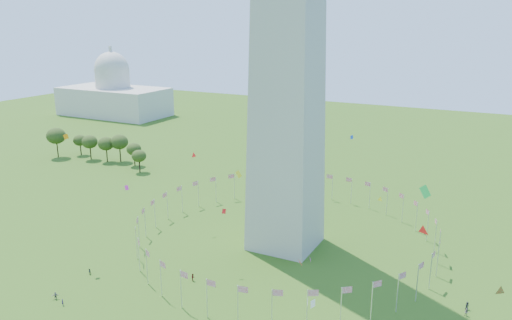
{
  "coord_description": "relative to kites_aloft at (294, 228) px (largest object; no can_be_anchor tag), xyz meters",
  "views": [
    {
      "loc": [
        50.68,
        -66.83,
        59.77
      ],
      "look_at": [
        -1.4,
        35.0,
        27.85
      ],
      "focal_mm": 35.0,
      "sensor_mm": 36.0,
      "label": 1
    }
  ],
  "objects": [
    {
      "name": "capitol_building",
      "position": [
        -193.35,
        155.92,
        5.52
      ],
      "size": [
        70.0,
        35.0,
        46.0
      ],
      "primitive_type": null,
      "color": "beige",
      "rests_on": "ground"
    },
    {
      "name": "flag_ring",
      "position": [
        -13.35,
        25.92,
        -12.98
      ],
      "size": [
        80.24,
        80.24,
        9.0
      ],
      "color": "silver",
      "rests_on": "ground"
    },
    {
      "name": "kites_aloft",
      "position": [
        0.0,
        0.0,
        0.0
      ],
      "size": [
        109.69,
        61.87,
        33.47
      ],
      "color": "red",
      "rests_on": "ground"
    },
    {
      "name": "tree_line_west",
      "position": [
        -122.39,
        66.6,
        -11.85
      ],
      "size": [
        55.6,
        15.52,
        13.3
      ],
      "color": "#3A521B",
      "rests_on": "ground"
    }
  ]
}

